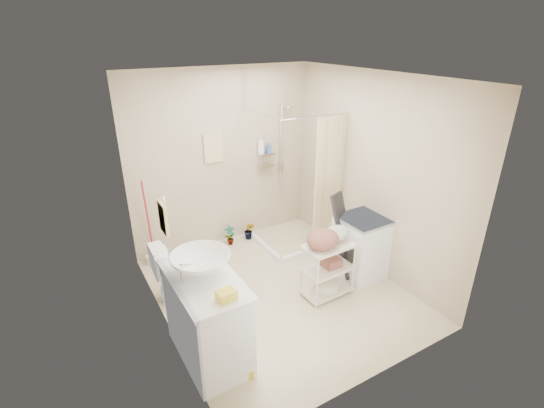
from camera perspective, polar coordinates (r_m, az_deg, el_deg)
The scene contains 23 objects.
floor at distance 5.11m, azimuth 1.09°, elevation -12.47°, with size 3.20×3.20×0.00m, color beige.
ceiling at distance 4.13m, azimuth 1.38°, elevation 17.94°, with size 2.80×3.20×0.04m, color silver.
wall_back at distance 5.80m, azimuth -7.08°, elevation 6.40°, with size 2.80×0.04×2.60m, color #BDAE92.
wall_front at distance 3.35m, azimuth 15.73°, elevation -8.16°, with size 2.80×0.04×2.60m, color #BDAE92.
wall_left at distance 3.98m, azimuth -16.30°, elevation -2.89°, with size 0.04×3.20×2.60m, color #BDAE92.
wall_right at distance 5.28m, azimuth 14.34°, elevation 4.03°, with size 0.04×3.20×2.60m, color #BDAE92.
vanity at distance 4.04m, azimuth -9.34°, elevation -16.01°, with size 0.59×1.05×0.92m, color white.
sink at distance 3.80m, azimuth -10.29°, elevation -8.48°, with size 0.57×0.57×0.20m, color white.
counter_basket at distance 3.46m, azimuth -6.62°, elevation -12.98°, with size 0.16×0.12×0.09m, color yellow.
floor_basket at distance 4.06m, azimuth -4.18°, elevation -23.04°, with size 0.24×0.19×0.13m, color yellow.
toilet at distance 4.96m, azimuth -12.63°, elevation -9.16°, with size 0.42×0.73×0.75m, color white.
mop at distance 5.59m, azimuth -17.92°, elevation -2.61°, with size 0.12×0.12×1.29m, color #AC252E, non-canonical shape.
potted_plant_a at distance 6.06m, azimuth -6.12°, elevation -4.53°, with size 0.17×0.11×0.32m, color brown.
potted_plant_b at distance 6.20m, azimuth -3.32°, elevation -3.86°, with size 0.16×0.13×0.29m, color brown.
hanging_towel at distance 5.67m, azimuth -8.50°, elevation 8.02°, with size 0.28×0.03×0.42m, color beige.
towel_ring at distance 3.73m, azimuth -15.50°, elevation -1.71°, with size 0.04×0.22×0.34m, color #F0E798, non-canonical shape.
tp_holder at distance 4.31m, azimuth -15.07°, elevation -9.41°, with size 0.08×0.12×0.14m, color white, non-canonical shape.
shower at distance 5.80m, azimuth 2.98°, elevation 3.94°, with size 1.10×1.10×2.10m, color silver, non-canonical shape.
shampoo_bottle_a at distance 5.95m, azimuth -1.62°, elevation 8.56°, with size 0.10×0.10×0.27m, color silver.
shampoo_bottle_b at distance 6.01m, azimuth -0.46°, elevation 8.19°, with size 0.07×0.07×0.16m, color #3C5B93.
washing_machine at distance 5.35m, azimuth 12.76°, elevation -5.99°, with size 0.57×0.58×0.83m, color white.
laundry_rack at distance 4.88m, azimuth 8.08°, elevation -8.70°, with size 0.61×0.36×0.84m, color beige, non-canonical shape.
ironing_board at distance 5.22m, azimuth 10.36°, elevation -4.43°, with size 0.33×0.10×1.17m, color black, non-canonical shape.
Camera 1 is at (-2.15, -3.50, 3.03)m, focal length 26.00 mm.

